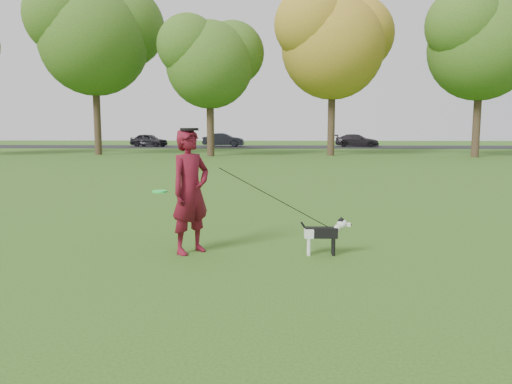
{
  "coord_description": "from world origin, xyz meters",
  "views": [
    {
      "loc": [
        0.04,
        -7.3,
        1.99
      ],
      "look_at": [
        -0.21,
        0.53,
        0.95
      ],
      "focal_mm": 35.0,
      "sensor_mm": 36.0,
      "label": 1
    }
  ],
  "objects_px": {
    "dog": "(325,232)",
    "car_mid": "(223,140)",
    "car_right": "(357,141)",
    "car_left": "(149,140)",
    "man": "(190,191)"
  },
  "relations": [
    {
      "from": "man",
      "to": "dog",
      "type": "height_order",
      "value": "man"
    },
    {
      "from": "car_mid",
      "to": "car_right",
      "type": "bearing_deg",
      "value": -86.17
    },
    {
      "from": "dog",
      "to": "car_left",
      "type": "relative_size",
      "value": 0.22
    },
    {
      "from": "car_left",
      "to": "car_mid",
      "type": "bearing_deg",
      "value": -72.3
    },
    {
      "from": "car_mid",
      "to": "man",
      "type": "bearing_deg",
      "value": -171.36
    },
    {
      "from": "dog",
      "to": "car_mid",
      "type": "relative_size",
      "value": 0.21
    },
    {
      "from": "car_left",
      "to": "dog",
      "type": "bearing_deg",
      "value": -144.76
    },
    {
      "from": "car_left",
      "to": "car_mid",
      "type": "relative_size",
      "value": 0.93
    },
    {
      "from": "car_mid",
      "to": "car_right",
      "type": "height_order",
      "value": "car_mid"
    },
    {
      "from": "man",
      "to": "car_left",
      "type": "relative_size",
      "value": 0.55
    },
    {
      "from": "dog",
      "to": "car_mid",
      "type": "xyz_separation_m",
      "value": [
        -5.43,
        39.71,
        0.29
      ]
    },
    {
      "from": "dog",
      "to": "car_mid",
      "type": "height_order",
      "value": "car_mid"
    },
    {
      "from": "car_mid",
      "to": "car_right",
      "type": "xyz_separation_m",
      "value": [
        12.58,
        0.0,
        -0.04
      ]
    },
    {
      "from": "man",
      "to": "car_left",
      "type": "bearing_deg",
      "value": 55.32
    },
    {
      "from": "dog",
      "to": "car_right",
      "type": "bearing_deg",
      "value": 79.79
    }
  ]
}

